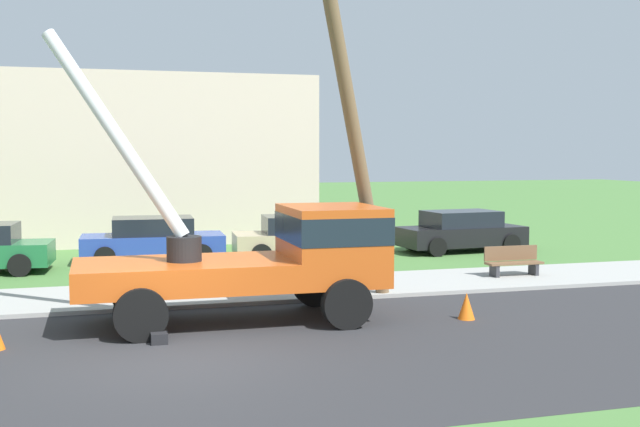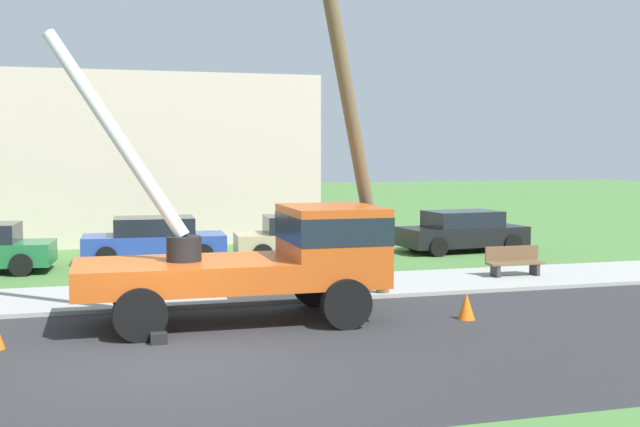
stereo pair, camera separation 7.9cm
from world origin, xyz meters
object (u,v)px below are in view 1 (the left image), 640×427
Objects in this scene: parked_sedan_tan at (302,237)px; traffic_cone_ahead at (466,306)px; parked_sedan_blue at (153,240)px; leaning_utility_pole at (350,109)px; parked_sedan_black at (461,231)px; park_bench at (513,262)px; utility_truck at (271,253)px.

traffic_cone_ahead is at bearing -84.88° from parked_sedan_tan.
parked_sedan_blue is 4.75m from parked_sedan_tan.
parked_sedan_black is (6.82, 8.15, -3.73)m from leaning_utility_pole.
parked_sedan_tan is at bearing 129.44° from park_bench.
park_bench is at bearing -50.56° from parked_sedan_tan.
leaning_utility_pole reaches higher than utility_truck.
traffic_cone_ahead is 11.45m from parked_sedan_black.
leaning_utility_pole is at bearing -157.59° from park_bench.
parked_sedan_black is (10.54, -0.27, 0.00)m from parked_sedan_blue.
leaning_utility_pole is at bearing -97.15° from parked_sedan_tan.
parked_sedan_tan is 2.83× the size of park_bench.
parked_sedan_tan is (4.70, -0.68, 0.00)m from parked_sedan_blue.
traffic_cone_ahead is 9.95m from parked_sedan_tan.
leaning_utility_pole reaches higher than parked_sedan_tan.
leaning_utility_pole is 1.91× the size of parked_sedan_black.
utility_truck is at bearing -156.15° from park_bench.
parked_sedan_tan is at bearing -176.06° from parked_sedan_black.
traffic_cone_ahead is (3.91, -1.09, -1.13)m from utility_truck.
parked_sedan_blue is 2.80× the size of park_bench.
parked_sedan_black is at bearing 77.22° from park_bench.
utility_truck is 12.81m from parked_sedan_black.
parked_sedan_blue is at bearing 99.98° from utility_truck.
utility_truck is 4.23× the size of park_bench.
parked_sedan_blue is 0.99× the size of parked_sedan_tan.
parked_sedan_blue is (-1.67, 9.49, -0.70)m from utility_truck.
parked_sedan_tan is (3.03, 8.82, -0.70)m from utility_truck.
park_bench is (9.21, -6.16, -0.25)m from parked_sedan_blue.
leaning_utility_pole is 1.93× the size of parked_sedan_blue.
park_bench is at bearing 22.41° from leaning_utility_pole.
utility_truck is 12.07× the size of traffic_cone_ahead.
utility_truck reaches higher than parked_sedan_tan.
leaning_utility_pole is 5.04m from traffic_cone_ahead.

